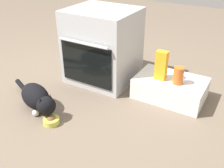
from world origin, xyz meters
name	(u,v)px	position (x,y,z in m)	size (l,w,h in m)	color
ground	(80,101)	(0.00, 0.00, 0.00)	(8.00, 8.00, 0.00)	#6B5B4C
oven	(103,46)	(-0.05, 0.44, 0.33)	(0.58, 0.56, 0.66)	#B7BABF
pantry_cabinet	(170,88)	(0.62, 0.43, 0.09)	(0.56, 0.37, 0.18)	white
food_bowl	(52,120)	(0.00, -0.35, 0.03)	(0.12, 0.12, 0.07)	#D1D14C
cat	(37,98)	(-0.20, -0.27, 0.11)	(0.63, 0.31, 0.20)	black
juice_carton	(161,65)	(0.53, 0.38, 0.30)	(0.09, 0.06, 0.24)	orange
sauce_jar	(178,76)	(0.68, 0.38, 0.25)	(0.08, 0.08, 0.14)	#D16023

